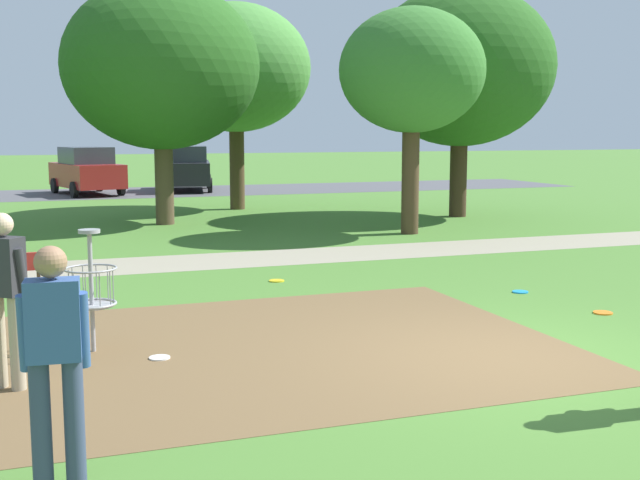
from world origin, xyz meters
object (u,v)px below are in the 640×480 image
(parked_car_leftmost, at_px, (87,171))
(tree_near_right, at_px, (461,67))
(player_foreground_watching, at_px, (55,353))
(tree_mid_left, at_px, (412,72))
(disc_golf_basket, at_px, (86,286))
(tree_near_left, at_px, (161,66))
(parked_car_center_left, at_px, (187,168))
(player_throwing, at_px, (5,290))
(frisbee_scattered_a, at_px, (160,358))
(frisbee_far_left, at_px, (520,292))
(frisbee_far_right, at_px, (277,281))
(tree_mid_center, at_px, (236,68))
(frisbee_by_tee, at_px, (603,313))

(parked_car_leftmost, bearing_deg, tree_near_right, -51.66)
(player_foreground_watching, bearing_deg, tree_mid_left, 54.48)
(disc_golf_basket, bearing_deg, tree_near_left, 77.19)
(parked_car_center_left, bearing_deg, tree_near_right, -66.61)
(parked_car_leftmost, bearing_deg, player_throwing, -95.40)
(frisbee_scattered_a, bearing_deg, parked_car_center_left, 78.87)
(player_foreground_watching, relative_size, tree_near_left, 0.27)
(frisbee_far_left, height_order, parked_car_center_left, parked_car_center_left)
(frisbee_far_right, height_order, tree_mid_center, tree_mid_center)
(tree_mid_center, relative_size, parked_car_center_left, 1.43)
(tree_near_right, bearing_deg, tree_mid_left, -134.50)
(frisbee_far_right, xyz_separation_m, frisbee_scattered_a, (-2.52, -3.95, 0.00))
(disc_golf_basket, distance_m, frisbee_far_left, 6.66)
(frisbee_far_right, bearing_deg, tree_mid_left, 45.52)
(player_throwing, distance_m, parked_car_leftmost, 24.74)
(player_throwing, xyz_separation_m, tree_near_right, (11.91, 12.52, 3.29))
(frisbee_far_left, distance_m, parked_car_leftmost, 22.85)
(player_throwing, height_order, parked_car_leftmost, parked_car_leftmost)
(frisbee_far_left, relative_size, frisbee_scattered_a, 1.05)
(player_foreground_watching, distance_m, parked_car_leftmost, 27.16)
(frisbee_far_right, distance_m, tree_mid_center, 13.29)
(disc_golf_basket, bearing_deg, tree_mid_left, 45.89)
(player_throwing, height_order, tree_near_left, tree_near_left)
(frisbee_far_right, relative_size, tree_mid_left, 0.05)
(player_throwing, relative_size, frisbee_far_right, 6.74)
(frisbee_far_left, height_order, tree_near_left, tree_near_left)
(frisbee_by_tee, distance_m, parked_car_center_left, 24.60)
(frisbee_by_tee, height_order, parked_car_leftmost, parked_car_leftmost)
(frisbee_by_tee, distance_m, parked_car_leftmost, 24.48)
(frisbee_by_tee, bearing_deg, tree_near_left, 107.29)
(disc_golf_basket, height_order, parked_car_center_left, parked_car_center_left)
(player_throwing, relative_size, tree_near_left, 0.27)
(tree_mid_center, bearing_deg, frisbee_far_left, -86.49)
(frisbee_far_right, xyz_separation_m, tree_mid_center, (2.39, 12.32, 4.38))
(frisbee_scattered_a, xyz_separation_m, parked_car_leftmost, (0.81, 24.08, 0.91))
(disc_golf_basket, bearing_deg, tree_mid_center, 70.33)
(player_foreground_watching, distance_m, tree_mid_left, 14.87)
(tree_near_right, xyz_separation_m, parked_car_center_left, (-5.52, 12.77, -3.34))
(player_throwing, xyz_separation_m, frisbee_far_left, (7.31, 2.34, -0.96))
(frisbee_by_tee, relative_size, parked_car_leftmost, 0.06)
(frisbee_scattered_a, relative_size, tree_mid_center, 0.04)
(disc_golf_basket, bearing_deg, player_throwing, -126.00)
(frisbee_far_left, xyz_separation_m, parked_car_leftmost, (-4.98, 22.28, 0.91))
(disc_golf_basket, bearing_deg, frisbee_far_left, 10.82)
(tree_mid_left, bearing_deg, frisbee_far_left, -102.38)
(disc_golf_basket, xyz_separation_m, tree_near_right, (11.11, 11.41, 3.50))
(frisbee_by_tee, height_order, frisbee_scattered_a, same)
(tree_mid_center, bearing_deg, frisbee_far_right, -100.96)
(frisbee_scattered_a, height_order, tree_mid_left, tree_mid_left)
(frisbee_scattered_a, height_order, tree_near_right, tree_near_right)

